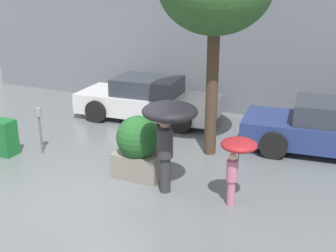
% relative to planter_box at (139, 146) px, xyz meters
% --- Properties ---
extents(ground_plane, '(40.00, 40.00, 0.00)m').
position_rel_planter_box_xyz_m(ground_plane, '(-0.49, -0.95, -0.73)').
color(ground_plane, slate).
extents(building_facade, '(18.00, 0.30, 6.00)m').
position_rel_planter_box_xyz_m(building_facade, '(-0.49, 5.55, 2.27)').
color(building_facade, slate).
rests_on(building_facade, ground).
extents(planter_box, '(1.09, 0.97, 1.41)m').
position_rel_planter_box_xyz_m(planter_box, '(0.00, 0.00, 0.00)').
color(planter_box, gray).
rests_on(planter_box, ground).
extents(person_adult, '(1.09, 1.09, 1.95)m').
position_rel_planter_box_xyz_m(person_adult, '(0.93, -0.44, 0.86)').
color(person_adult, '#2D2D33').
rests_on(person_adult, ground).
extents(person_child, '(0.69, 0.69, 1.38)m').
position_rel_planter_box_xyz_m(person_child, '(2.30, -0.34, 0.38)').
color(person_child, '#B76684').
rests_on(person_child, ground).
extents(parked_car_near, '(4.50, 2.17, 1.32)m').
position_rel_planter_box_xyz_m(parked_car_near, '(-1.70, 3.74, -0.11)').
color(parked_car_near, silver).
rests_on(parked_car_near, ground).
extents(parked_car_far, '(4.69, 2.25, 1.32)m').
position_rel_planter_box_xyz_m(parked_car_far, '(3.83, 3.26, -0.11)').
color(parked_car_far, navy).
rests_on(parked_car_far, ground).
extents(parking_meter, '(0.14, 0.14, 1.19)m').
position_rel_planter_box_xyz_m(parking_meter, '(-2.88, 0.16, 0.13)').
color(parking_meter, '#595B60').
rests_on(parking_meter, ground).
extents(newspaper_box, '(0.50, 0.44, 0.90)m').
position_rel_planter_box_xyz_m(newspaper_box, '(-3.63, -0.30, -0.28)').
color(newspaper_box, '#19662D').
rests_on(newspaper_box, ground).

